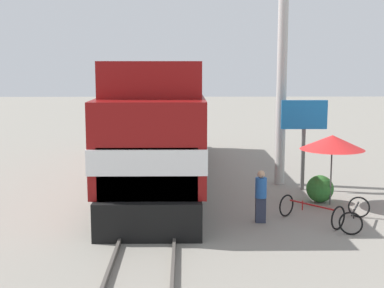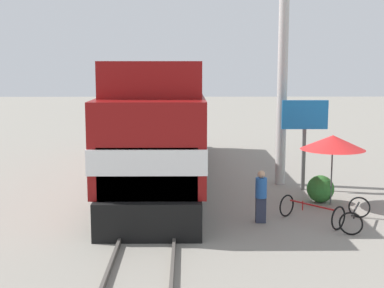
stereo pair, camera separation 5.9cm
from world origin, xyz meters
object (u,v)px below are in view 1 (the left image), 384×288
bicycle_spare (355,214)px  person_bystander (261,195)px  bicycle (311,211)px  billboard_sign (304,123)px  vendor_umbrella (332,142)px  locomotive (160,131)px  utility_pole (283,32)px

bicycle_spare → person_bystander: bearing=-163.4°
bicycle → person_bystander: bearing=-44.2°
billboard_sign → bicycle_spare: bearing=-83.3°
person_bystander → vendor_umbrella: bearing=37.2°
billboard_sign → person_bystander: bearing=-117.4°
vendor_umbrella → bicycle: 2.94m
bicycle → locomotive: bearing=-93.8°
person_bystander → bicycle_spare: bearing=-8.1°
locomotive → billboard_sign: bearing=-18.8°
person_bystander → bicycle_spare: size_ratio=0.79×
utility_pole → billboard_sign: 3.56m
billboard_sign → person_bystander: 5.01m
bicycle → utility_pole: bearing=-131.5°
utility_pole → bicycle_spare: utility_pole is taller
locomotive → bicycle: locomotive is taller
utility_pole → bicycle: (0.02, -5.24, -5.52)m
vendor_umbrella → billboard_sign: size_ratio=0.70×
bicycle_spare → billboard_sign: bearing=121.4°
locomotive → vendor_umbrella: bearing=-34.4°
billboard_sign → bicycle: billboard_sign is taller
locomotive → billboard_sign: (5.43, -1.84, 0.51)m
utility_pole → billboard_sign: (0.69, -0.98, -3.36)m
billboard_sign → bicycle_spare: billboard_sign is taller
person_bystander → bicycle_spare: person_bystander is taller
utility_pole → bicycle_spare: 7.95m
person_bystander → bicycle_spare: (2.71, -0.39, -0.51)m
utility_pole → person_bystander: 7.37m
billboard_sign → person_bystander: size_ratio=2.13×
vendor_umbrella → person_bystander: vendor_umbrella is taller
billboard_sign → bicycle_spare: 5.10m
bicycle → bicycle_spare: size_ratio=0.93×
billboard_sign → bicycle: (-0.67, -4.26, -2.17)m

